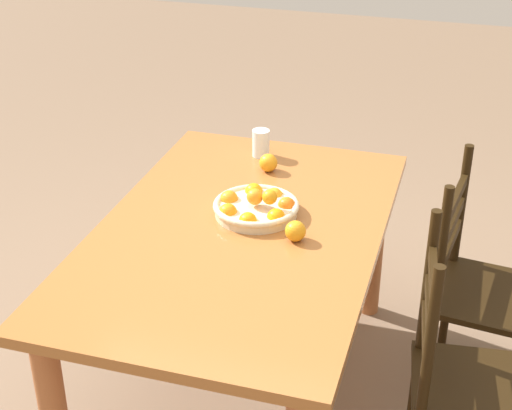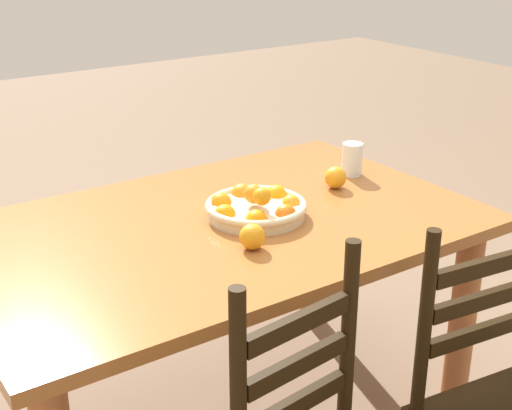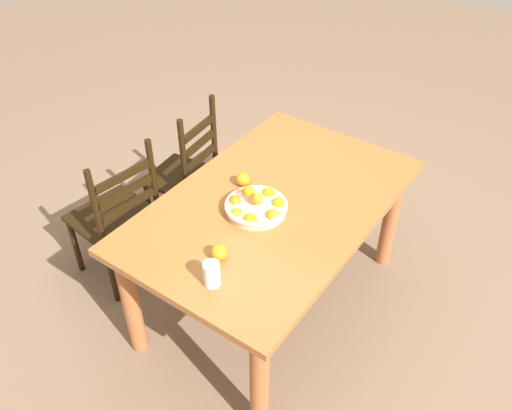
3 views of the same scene
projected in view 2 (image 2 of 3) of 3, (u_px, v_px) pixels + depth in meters
name	position (u px, v px, depth m)	size (l,w,h in m)	color
dining_table	(220.00, 258.00, 2.29)	(1.60, 1.01, 0.76)	#9D5E2D
fruit_bowl	(256.00, 208.00, 2.27)	(0.32, 0.32, 0.12)	beige
orange_loose_0	(252.00, 237.00, 2.06)	(0.07, 0.07, 0.07)	orange
orange_loose_1	(335.00, 178.00, 2.51)	(0.08, 0.08, 0.08)	orange
drinking_glass	(352.00, 159.00, 2.63)	(0.07, 0.07, 0.12)	silver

